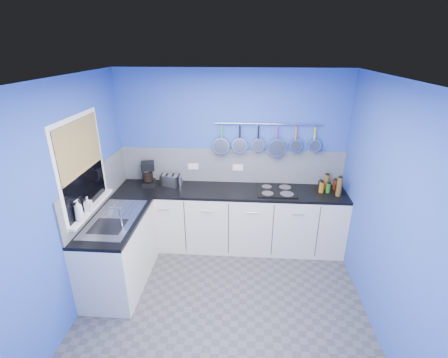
# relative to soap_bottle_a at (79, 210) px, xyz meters

# --- Properties ---
(floor) EXTENTS (3.20, 3.00, 0.02)m
(floor) POSITION_rel_soap_bottle_a_xyz_m (1.53, 0.00, -1.18)
(floor) COLOR #47474C
(floor) RESTS_ON ground
(ceiling) EXTENTS (3.20, 3.00, 0.02)m
(ceiling) POSITION_rel_soap_bottle_a_xyz_m (1.53, 0.00, 1.34)
(ceiling) COLOR white
(ceiling) RESTS_ON ground
(wall_back) EXTENTS (3.20, 0.02, 2.50)m
(wall_back) POSITION_rel_soap_bottle_a_xyz_m (1.53, 1.51, 0.08)
(wall_back) COLOR #304DB2
(wall_back) RESTS_ON ground
(wall_front) EXTENTS (3.20, 0.02, 2.50)m
(wall_front) POSITION_rel_soap_bottle_a_xyz_m (1.53, -1.51, 0.08)
(wall_front) COLOR #304DB2
(wall_front) RESTS_ON ground
(wall_left) EXTENTS (0.02, 3.00, 2.50)m
(wall_left) POSITION_rel_soap_bottle_a_xyz_m (-0.08, 0.00, 0.08)
(wall_left) COLOR #304DB2
(wall_left) RESTS_ON ground
(wall_right) EXTENTS (0.02, 3.00, 2.50)m
(wall_right) POSITION_rel_soap_bottle_a_xyz_m (3.14, 0.00, 0.08)
(wall_right) COLOR #304DB2
(wall_right) RESTS_ON ground
(backsplash_back) EXTENTS (3.20, 0.02, 0.50)m
(backsplash_back) POSITION_rel_soap_bottle_a_xyz_m (1.53, 1.49, -0.02)
(backsplash_back) COLOR #95979B
(backsplash_back) RESTS_ON wall_back
(backsplash_left) EXTENTS (0.02, 1.80, 0.50)m
(backsplash_left) POSITION_rel_soap_bottle_a_xyz_m (-0.06, 0.60, -0.02)
(backsplash_left) COLOR #95979B
(backsplash_left) RESTS_ON wall_left
(cabinet_run_back) EXTENTS (3.20, 0.60, 0.86)m
(cabinet_run_back) POSITION_rel_soap_bottle_a_xyz_m (1.53, 1.20, -0.74)
(cabinet_run_back) COLOR beige
(cabinet_run_back) RESTS_ON ground
(worktop_back) EXTENTS (3.20, 0.60, 0.04)m
(worktop_back) POSITION_rel_soap_bottle_a_xyz_m (1.53, 1.20, -0.29)
(worktop_back) COLOR black
(worktop_back) RESTS_ON cabinet_run_back
(cabinet_run_left) EXTENTS (0.60, 1.20, 0.86)m
(cabinet_run_left) POSITION_rel_soap_bottle_a_xyz_m (0.23, 0.30, -0.74)
(cabinet_run_left) COLOR beige
(cabinet_run_left) RESTS_ON ground
(worktop_left) EXTENTS (0.60, 1.20, 0.04)m
(worktop_left) POSITION_rel_soap_bottle_a_xyz_m (0.23, 0.30, -0.29)
(worktop_left) COLOR black
(worktop_left) RESTS_ON cabinet_run_left
(window_frame) EXTENTS (0.01, 1.00, 1.10)m
(window_frame) POSITION_rel_soap_bottle_a_xyz_m (-0.05, 0.30, 0.38)
(window_frame) COLOR white
(window_frame) RESTS_ON wall_left
(window_glass) EXTENTS (0.01, 0.90, 1.00)m
(window_glass) POSITION_rel_soap_bottle_a_xyz_m (-0.04, 0.30, 0.38)
(window_glass) COLOR black
(window_glass) RESTS_ON wall_left
(bamboo_blind) EXTENTS (0.01, 0.90, 0.55)m
(bamboo_blind) POSITION_rel_soap_bottle_a_xyz_m (-0.03, 0.30, 0.61)
(bamboo_blind) COLOR olive
(bamboo_blind) RESTS_ON wall_left
(window_sill) EXTENTS (0.10, 0.98, 0.03)m
(window_sill) POSITION_rel_soap_bottle_a_xyz_m (-0.02, 0.30, -0.13)
(window_sill) COLOR white
(window_sill) RESTS_ON wall_left
(sink_unit) EXTENTS (0.50, 0.95, 0.01)m
(sink_unit) POSITION_rel_soap_bottle_a_xyz_m (0.23, 0.30, -0.27)
(sink_unit) COLOR silver
(sink_unit) RESTS_ON worktop_left
(mixer_tap) EXTENTS (0.12, 0.08, 0.26)m
(mixer_tap) POSITION_rel_soap_bottle_a_xyz_m (0.39, 0.12, -0.14)
(mixer_tap) COLOR silver
(mixer_tap) RESTS_ON worktop_left
(socket_left) EXTENTS (0.15, 0.01, 0.09)m
(socket_left) POSITION_rel_soap_bottle_a_xyz_m (0.98, 1.48, -0.04)
(socket_left) COLOR white
(socket_left) RESTS_ON backsplash_back
(socket_right) EXTENTS (0.15, 0.01, 0.09)m
(socket_right) POSITION_rel_soap_bottle_a_xyz_m (1.63, 1.48, -0.04)
(socket_right) COLOR white
(socket_right) RESTS_ON backsplash_back
(pot_rail) EXTENTS (1.45, 0.02, 0.02)m
(pot_rail) POSITION_rel_soap_bottle_a_xyz_m (2.03, 1.45, 0.61)
(pot_rail) COLOR silver
(pot_rail) RESTS_ON wall_back
(soap_bottle_a) EXTENTS (0.10, 0.11, 0.24)m
(soap_bottle_a) POSITION_rel_soap_bottle_a_xyz_m (0.00, 0.00, 0.00)
(soap_bottle_a) COLOR white
(soap_bottle_a) RESTS_ON window_sill
(soap_bottle_b) EXTENTS (0.09, 0.09, 0.17)m
(soap_bottle_b) POSITION_rel_soap_bottle_a_xyz_m (0.00, 0.21, -0.03)
(soap_bottle_b) COLOR white
(soap_bottle_b) RESTS_ON window_sill
(paper_towel) EXTENTS (0.14, 0.14, 0.25)m
(paper_towel) POSITION_rel_soap_bottle_a_xyz_m (0.34, 1.28, -0.14)
(paper_towel) COLOR white
(paper_towel) RESTS_ON worktop_back
(coffee_maker) EXTENTS (0.24, 0.26, 0.34)m
(coffee_maker) POSITION_rel_soap_bottle_a_xyz_m (0.36, 1.28, -0.10)
(coffee_maker) COLOR black
(coffee_maker) RESTS_ON worktop_back
(toaster) EXTENTS (0.28, 0.22, 0.16)m
(toaster) POSITION_rel_soap_bottle_a_xyz_m (0.67, 1.29, -0.19)
(toaster) COLOR silver
(toaster) RESTS_ON worktop_back
(canister) EXTENTS (0.10, 0.10, 0.12)m
(canister) POSITION_rel_soap_bottle_a_xyz_m (0.80, 1.32, -0.21)
(canister) COLOR silver
(canister) RESTS_ON worktop_back
(hob) EXTENTS (0.54, 0.47, 0.01)m
(hob) POSITION_rel_soap_bottle_a_xyz_m (2.18, 1.21, -0.26)
(hob) COLOR black
(hob) RESTS_ON worktop_back
(pan_0) EXTENTS (0.23, 0.09, 0.42)m
(pan_0) POSITION_rel_soap_bottle_a_xyz_m (1.40, 1.44, 0.40)
(pan_0) COLOR silver
(pan_0) RESTS_ON pot_rail
(pan_1) EXTENTS (0.21, 0.08, 0.40)m
(pan_1) POSITION_rel_soap_bottle_a_xyz_m (1.65, 1.44, 0.41)
(pan_1) COLOR silver
(pan_1) RESTS_ON pot_rail
(pan_2) EXTENTS (0.18, 0.10, 0.37)m
(pan_2) POSITION_rel_soap_bottle_a_xyz_m (1.90, 1.44, 0.43)
(pan_2) COLOR silver
(pan_2) RESTS_ON pot_rail
(pan_3) EXTENTS (0.25, 0.09, 0.44)m
(pan_3) POSITION_rel_soap_bottle_a_xyz_m (2.16, 1.44, 0.39)
(pan_3) COLOR silver
(pan_3) RESTS_ON pot_rail
(pan_4) EXTENTS (0.18, 0.10, 0.37)m
(pan_4) POSITION_rel_soap_bottle_a_xyz_m (2.41, 1.44, 0.42)
(pan_4) COLOR silver
(pan_4) RESTS_ON pot_rail
(pan_5) EXTENTS (0.17, 0.09, 0.36)m
(pan_5) POSITION_rel_soap_bottle_a_xyz_m (2.67, 1.44, 0.43)
(pan_5) COLOR silver
(pan_5) RESTS_ON pot_rail
(condiment_0) EXTENTS (0.06, 0.06, 0.14)m
(condiment_0) POSITION_rel_soap_bottle_a_xyz_m (2.99, 1.32, -0.20)
(condiment_0) COLOR #4C190C
(condiment_0) RESTS_ON worktop_back
(condiment_1) EXTENTS (0.07, 0.07, 0.21)m
(condiment_1) POSITION_rel_soap_bottle_a_xyz_m (2.87, 1.33, -0.16)
(condiment_1) COLOR brown
(condiment_1) RESTS_ON worktop_back
(condiment_2) EXTENTS (0.07, 0.07, 0.12)m
(condiment_2) POSITION_rel_soap_bottle_a_xyz_m (2.79, 1.32, -0.21)
(condiment_2) COLOR black
(condiment_2) RESTS_ON worktop_back
(condiment_3) EXTENTS (0.07, 0.07, 0.11)m
(condiment_3) POSITION_rel_soap_bottle_a_xyz_m (3.00, 1.21, -0.21)
(condiment_3) COLOR black
(condiment_3) RESTS_ON worktop_back
(condiment_4) EXTENTS (0.06, 0.06, 0.13)m
(condiment_4) POSITION_rel_soap_bottle_a_xyz_m (2.87, 1.21, -0.21)
(condiment_4) COLOR #265919
(condiment_4) RESTS_ON worktop_back
(condiment_5) EXTENTS (0.07, 0.07, 0.15)m
(condiment_5) POSITION_rel_soap_bottle_a_xyz_m (2.78, 1.21, -0.20)
(condiment_5) COLOR #8C5914
(condiment_5) RESTS_ON worktop_back
(condiment_6) EXTENTS (0.07, 0.07, 0.26)m
(condiment_6) POSITION_rel_soap_bottle_a_xyz_m (2.99, 1.12, -0.14)
(condiment_6) COLOR brown
(condiment_6) RESTS_ON worktop_back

